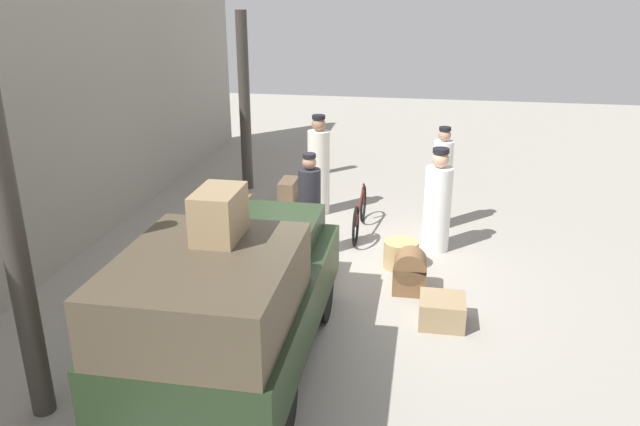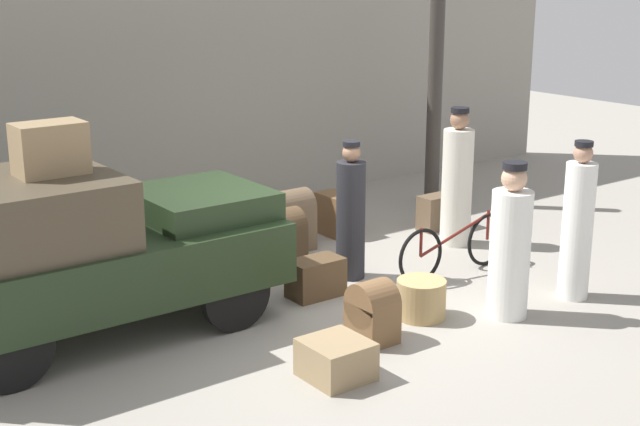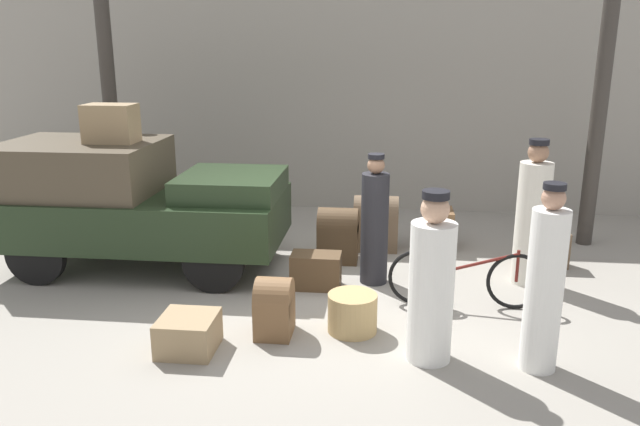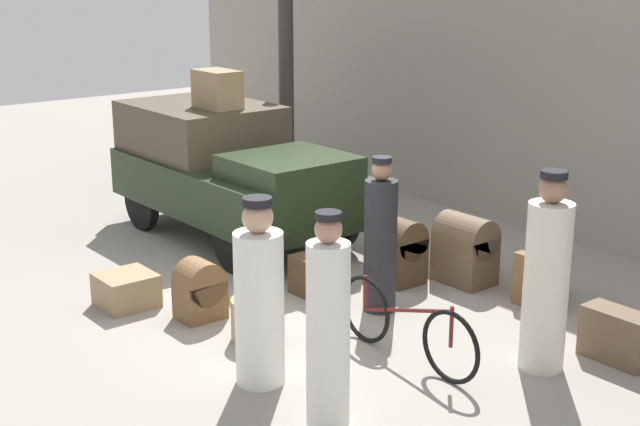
{
  "view_description": "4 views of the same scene",
  "coord_description": "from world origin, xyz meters",
  "views": [
    {
      "loc": [
        -7.84,
        -1.22,
        3.99
      ],
      "look_at": [
        0.2,
        0.2,
        0.95
      ],
      "focal_mm": 35.0,
      "sensor_mm": 36.0,
      "label": 1
    },
    {
      "loc": [
        -5.31,
        -7.25,
        3.54
      ],
      "look_at": [
        0.2,
        0.2,
        0.95
      ],
      "focal_mm": 50.0,
      "sensor_mm": 36.0,
      "label": 2
    },
    {
      "loc": [
        0.99,
        -6.87,
        2.92
      ],
      "look_at": [
        0.2,
        0.2,
        0.95
      ],
      "focal_mm": 35.0,
      "sensor_mm": 36.0,
      "label": 3
    },
    {
      "loc": [
        7.19,
        -5.41,
        3.5
      ],
      "look_at": [
        0.2,
        0.2,
        0.95
      ],
      "focal_mm": 50.0,
      "sensor_mm": 36.0,
      "label": 4
    }
  ],
  "objects": [
    {
      "name": "truck",
      "position": [
        -2.33,
        0.7,
        0.92
      ],
      "size": [
        3.61,
        1.71,
        1.67
      ],
      "color": "black",
      "rests_on": "ground"
    },
    {
      "name": "trunk_umber_medium",
      "position": [
        1.76,
        1.95,
        0.28
      ],
      "size": [
        0.36,
        0.52,
        0.56
      ],
      "color": "brown",
      "rests_on": "ground"
    },
    {
      "name": "suitcase_tan_flat",
      "position": [
        0.15,
        0.21,
        0.21
      ],
      "size": [
        0.6,
        0.36,
        0.43
      ],
      "color": "#4C3823",
      "rests_on": "ground"
    },
    {
      "name": "bicycle",
      "position": [
        1.9,
        -0.18,
        0.34
      ],
      "size": [
        1.75,
        0.04,
        0.7
      ],
      "color": "black",
      "rests_on": "ground"
    },
    {
      "name": "trunk_large_brown",
      "position": [
        3.09,
        1.31,
        0.24
      ],
      "size": [
        0.62,
        0.3,
        0.48
      ],
      "color": "brown",
      "rests_on": "ground"
    },
    {
      "name": "station_building_facade",
      "position": [
        0.0,
        4.08,
        2.25
      ],
      "size": [
        16.0,
        0.15,
        4.5
      ],
      "color": "gray",
      "rests_on": "ground"
    },
    {
      "name": "trunk_on_truck_roof",
      "position": [
        -2.53,
        0.7,
        1.91
      ],
      "size": [
        0.63,
        0.41,
        0.49
      ],
      "color": "#937A56",
      "rests_on": "truck"
    },
    {
      "name": "suitcase_small_leather",
      "position": [
        0.84,
        1.77,
        0.4
      ],
      "size": [
        0.63,
        0.46,
        0.79
      ],
      "color": "brown",
      "rests_on": "ground"
    },
    {
      "name": "suitcase_black_upright",
      "position": [
        -0.9,
        -1.52,
        0.17
      ],
      "size": [
        0.54,
        0.56,
        0.35
      ],
      "color": "#937A56",
      "rests_on": "ground"
    },
    {
      "name": "trunk_barrel_dark",
      "position": [
        -0.12,
        -1.09,
        0.3
      ],
      "size": [
        0.37,
        0.45,
        0.61
      ],
      "color": "brown",
      "rests_on": "ground"
    },
    {
      "name": "wicker_basket",
      "position": [
        0.66,
        -0.93,
        0.2
      ],
      "size": [
        0.51,
        0.51,
        0.41
      ],
      "color": "tan",
      "rests_on": "ground"
    },
    {
      "name": "canopy_pillar_right",
      "position": [
        3.92,
        2.36,
        1.75
      ],
      "size": [
        0.22,
        0.22,
        3.5
      ],
      "color": "#38332D",
      "rests_on": "ground"
    },
    {
      "name": "trunk_wicker_pale",
      "position": [
        0.33,
        1.21,
        0.38
      ],
      "size": [
        0.54,
        0.45,
        0.74
      ],
      "color": "#4C3823",
      "rests_on": "ground"
    },
    {
      "name": "porter_standing_middle",
      "position": [
        2.75,
        0.67,
        0.83
      ],
      "size": [
        0.4,
        0.4,
        1.8
      ],
      "color": "silver",
      "rests_on": "ground"
    },
    {
      "name": "porter_with_bicycle",
      "position": [
        0.84,
        0.47,
        0.75
      ],
      "size": [
        0.34,
        0.34,
        1.62
      ],
      "color": "#232328",
      "rests_on": "ground"
    },
    {
      "name": "conductor_in_dark_uniform",
      "position": [
        2.41,
        -1.49,
        0.81
      ],
      "size": [
        0.33,
        0.33,
        1.75
      ],
      "color": "white",
      "rests_on": "ground"
    },
    {
      "name": "canopy_pillar_left",
      "position": [
        -3.28,
        2.36,
        1.75
      ],
      "size": [
        0.22,
        0.22,
        3.5
      ],
      "color": "#38332D",
      "rests_on": "ground"
    },
    {
      "name": "porter_carrying_trunk",
      "position": [
        1.42,
        -1.43,
        0.74
      ],
      "size": [
        0.42,
        0.42,
        1.64
      ],
      "color": "white",
      "rests_on": "ground"
    },
    {
      "name": "ground_plane",
      "position": [
        0.0,
        0.0,
        0.0
      ],
      "size": [
        30.0,
        30.0,
        0.0
      ],
      "primitive_type": "plane",
      "color": "gray"
    }
  ]
}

